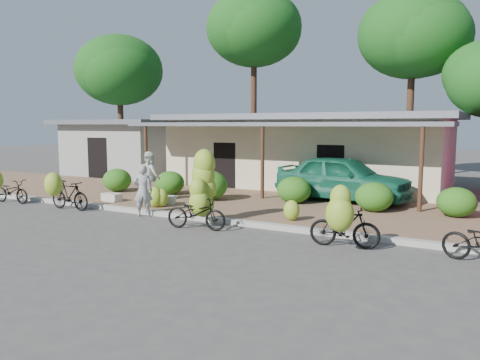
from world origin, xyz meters
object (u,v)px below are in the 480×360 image
at_px(bike_center, 200,196).
at_px(sack_near, 162,200).
at_px(tree_back_left, 118,69).
at_px(tree_far_center, 252,27).
at_px(vendor, 143,191).
at_px(bike_right, 343,221).
at_px(teal_van, 343,178).
at_px(tree_center_right, 410,34).
at_px(bystander, 150,176).
at_px(bike_far_left, 8,189).
at_px(bike_left, 66,193).
at_px(sack_far, 112,197).

height_order(bike_center, sack_near, bike_center).
bearing_deg(tree_back_left, tree_far_center, 20.56).
bearing_deg(tree_back_left, vendor, -44.36).
distance_m(tree_far_center, vendor, 16.86).
height_order(bike_right, teal_van, teal_van).
xyz_separation_m(tree_back_left, tree_center_right, (17.00, 3.50, 1.19)).
bearing_deg(tree_back_left, bystander, -42.53).
bearing_deg(tree_far_center, bike_far_left, -98.57).
bearing_deg(bike_right, bike_left, 81.40).
relative_size(tree_far_center, bike_center, 4.96).
relative_size(tree_center_right, vendor, 5.93).
bearing_deg(tree_center_right, bike_right, -85.05).
bearing_deg(tree_center_right, bike_center, -100.49).
xyz_separation_m(bike_far_left, bike_left, (3.00, 0.05, 0.07)).
relative_size(vendor, bystander, 0.91).
relative_size(bike_center, sack_near, 2.59).
bearing_deg(tree_center_right, sack_near, -113.31).
relative_size(bike_left, sack_far, 2.24).
bearing_deg(tree_far_center, tree_center_right, 3.18).
height_order(bike_far_left, sack_far, bike_far_left).
height_order(bike_far_left, bike_left, bike_left).
height_order(tree_back_left, bike_left, tree_back_left).
relative_size(bystander, teal_van, 0.37).
height_order(tree_center_right, sack_far, tree_center_right).
height_order(tree_center_right, bike_left, tree_center_right).
bearing_deg(sack_far, vendor, -25.32).
distance_m(tree_far_center, bike_right, 20.14).
bearing_deg(bike_left, bystander, -36.24).
xyz_separation_m(bike_left, sack_near, (2.48, 2.03, -0.34)).
bearing_deg(bystander, tree_center_right, -84.21).
distance_m(tree_far_center, bystander, 14.90).
distance_m(bike_far_left, bike_right, 12.63).
bearing_deg(bystander, bike_left, 88.06).
height_order(tree_back_left, vendor, tree_back_left).
bearing_deg(bike_center, teal_van, -30.86).
relative_size(bike_far_left, vendor, 1.04).
bearing_deg(vendor, tree_center_right, -143.17).
relative_size(bike_right, vendor, 1.04).
bearing_deg(bike_far_left, tree_center_right, -39.81).
relative_size(tree_back_left, sack_near, 9.98).
bearing_deg(tree_center_right, teal_van, -92.90).
bearing_deg(teal_van, bike_far_left, 123.85).
bearing_deg(vendor, sack_far, -58.91).
distance_m(bike_far_left, sack_far, 3.86).
distance_m(sack_near, bystander, 1.18).
height_order(tree_center_right, bike_far_left, tree_center_right).
relative_size(tree_center_right, teal_van, 1.99).
bearing_deg(tree_center_right, vendor, -109.58).
distance_m(tree_center_right, sack_near, 16.32).
bearing_deg(sack_far, bike_far_left, -153.34).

